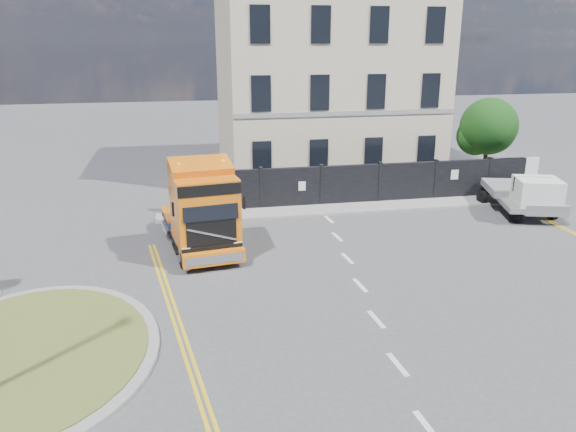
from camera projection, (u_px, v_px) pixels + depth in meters
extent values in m
plane|color=#424244|center=(272.00, 288.00, 18.73)|extent=(120.00, 120.00, 0.00)
cylinder|color=gray|center=(26.00, 355.00, 14.61)|extent=(6.80, 6.80, 0.12)
cylinder|color=#475522|center=(26.00, 353.00, 14.59)|extent=(6.20, 6.20, 0.05)
cube|color=black|center=(360.00, 184.00, 27.96)|extent=(18.00, 0.25, 2.00)
cube|color=silver|center=(514.00, 177.00, 29.53)|extent=(2.60, 0.12, 2.00)
cube|color=beige|center=(324.00, 81.00, 33.61)|extent=(12.00, 10.00, 11.00)
cylinder|color=#382619|center=(485.00, 161.00, 32.27)|extent=(0.24, 0.24, 2.40)
sphere|color=black|center=(489.00, 126.00, 31.67)|extent=(3.20, 3.20, 3.20)
sphere|color=black|center=(476.00, 136.00, 32.13)|extent=(2.20, 2.20, 2.20)
cube|color=gray|center=(365.00, 207.00, 27.40)|extent=(20.00, 1.60, 0.12)
cube|color=black|center=(198.00, 228.00, 22.58)|extent=(2.97, 5.91, 0.40)
cube|color=orange|center=(204.00, 208.00, 20.79)|extent=(2.55, 2.63, 2.51)
cube|color=orange|center=(198.00, 176.00, 21.33)|extent=(2.34, 1.12, 1.26)
cube|color=black|center=(210.00, 207.00, 19.65)|extent=(1.96, 0.33, 0.94)
cube|color=orange|center=(214.00, 258.00, 19.93)|extent=(2.27, 0.63, 0.49)
cylinder|color=black|center=(184.00, 255.00, 20.28)|extent=(0.42, 0.96, 0.93)
cylinder|color=gray|center=(184.00, 255.00, 20.28)|extent=(0.40, 0.55, 0.51)
cylinder|color=black|center=(236.00, 249.00, 20.89)|extent=(0.42, 0.96, 0.93)
cylinder|color=gray|center=(236.00, 249.00, 20.89)|extent=(0.40, 0.55, 0.51)
cylinder|color=black|center=(171.00, 228.00, 23.15)|extent=(0.42, 0.96, 0.93)
cylinder|color=gray|center=(171.00, 228.00, 23.15)|extent=(0.40, 0.55, 0.51)
cylinder|color=black|center=(217.00, 223.00, 23.76)|extent=(0.42, 0.96, 0.93)
cylinder|color=gray|center=(217.00, 223.00, 23.76)|extent=(0.40, 0.55, 0.51)
cylinder|color=black|center=(168.00, 221.00, 24.12)|extent=(0.42, 0.96, 0.93)
cylinder|color=gray|center=(168.00, 221.00, 24.12)|extent=(0.40, 0.55, 0.51)
cylinder|color=black|center=(212.00, 216.00, 24.73)|extent=(0.42, 0.96, 0.93)
cylinder|color=gray|center=(212.00, 216.00, 24.73)|extent=(0.40, 0.55, 0.51)
cube|color=slate|center=(516.00, 198.00, 26.78)|extent=(3.13, 5.04, 0.24)
cube|color=silver|center=(537.00, 193.00, 25.21)|extent=(2.29, 2.22, 1.27)
cylinder|color=black|center=(516.00, 215.00, 25.34)|extent=(0.24, 0.69, 0.69)
cylinder|color=black|center=(552.00, 212.00, 25.68)|extent=(0.24, 0.69, 0.69)
cylinder|color=black|center=(482.00, 197.00, 28.09)|extent=(0.24, 0.69, 0.69)
cylinder|color=black|center=(516.00, 195.00, 28.43)|extent=(0.24, 0.69, 0.69)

